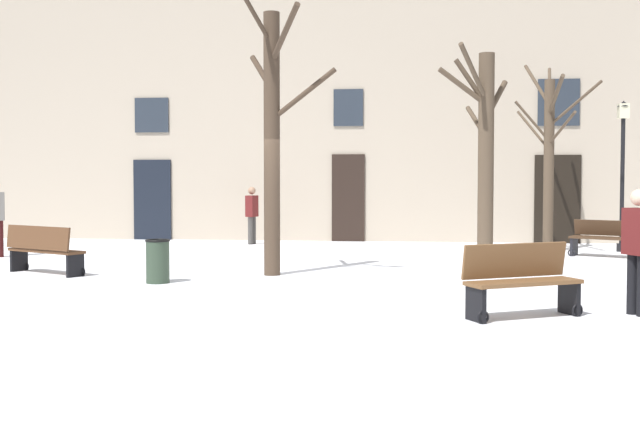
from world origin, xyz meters
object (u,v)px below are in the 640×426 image
object	(u,v)px
tree_center	(549,153)
litter_bin	(158,261)
bench_back_to_back_left	(608,238)
bench_far_corner	(521,280)
person_near_bench	(252,213)
tree_left_of_center	(272,135)
streetlamp	(623,159)
person_strolling	(638,246)
tree_right_of_center	(485,148)
bench_back_to_back_right	(43,249)

from	to	relation	value
tree_center	litter_bin	size ratio (longest dim) A/B	6.36
bench_back_to_back_left	bench_far_corner	bearing A→B (deg)	-81.96
bench_back_to_back_left	tree_center	bearing A→B (deg)	163.78
person_near_bench	tree_center	bearing A→B (deg)	-86.45
tree_left_of_center	litter_bin	size ratio (longest dim) A/B	7.22
streetlamp	person_strolling	xyz separation A→B (m)	(-2.22, -9.23, -1.35)
streetlamp	bench_far_corner	world-z (taller)	streetlamp
litter_bin	bench_back_to_back_left	bearing A→B (deg)	31.73
tree_right_of_center	bench_back_to_back_right	size ratio (longest dim) A/B	2.62
tree_right_of_center	person_strolling	bearing A→B (deg)	-79.85
litter_bin	bench_back_to_back_right	distance (m)	2.68
tree_right_of_center	bench_back_to_back_left	xyz separation A→B (m)	(2.83, 0.56, -2.04)
litter_bin	bench_back_to_back_right	xyz separation A→B (m)	(-2.51, 0.94, 0.09)
streetlamp	bench_back_to_back_left	world-z (taller)	streetlamp
tree_center	bench_back_to_back_left	world-z (taller)	tree_center
tree_center	bench_back_to_back_left	xyz separation A→B (m)	(1.14, -1.14, -1.98)
streetlamp	litter_bin	bearing A→B (deg)	-143.81
tree_center	tree_left_of_center	bearing A→B (deg)	-137.93
tree_center	tree_right_of_center	xyz separation A→B (m)	(-1.69, -1.70, 0.06)
tree_center	bench_far_corner	size ratio (longest dim) A/B	2.99
bench_far_corner	bench_back_to_back_left	distance (m)	8.62
bench_far_corner	bench_back_to_back_right	size ratio (longest dim) A/B	0.89
litter_bin	bench_back_to_back_right	size ratio (longest dim) A/B	0.42
person_near_bench	bench_far_corner	bearing A→B (deg)	-137.45
person_near_bench	litter_bin	bearing A→B (deg)	-165.45
litter_bin	person_near_bench	distance (m)	8.03
tree_left_of_center	litter_bin	xyz separation A→B (m)	(-1.76, -1.27, -2.20)
bench_back_to_back_left	person_strolling	size ratio (longest dim) A/B	1.02
tree_left_of_center	bench_far_corner	xyz separation A→B (m)	(3.92, -3.92, -2.10)
streetlamp	person_near_bench	bearing A→B (deg)	173.21
bench_back_to_back_right	person_near_bench	world-z (taller)	person_near_bench
bench_back_to_back_left	bench_back_to_back_right	world-z (taller)	bench_back_to_back_right
litter_bin	bench_back_to_back_right	world-z (taller)	bench_back_to_back_right
streetlamp	person_strolling	size ratio (longest dim) A/B	2.24
tree_right_of_center	litter_bin	world-z (taller)	tree_right_of_center
bench_far_corner	bench_back_to_back_left	xyz separation A→B (m)	(3.07, 8.06, -0.04)
bench_back_to_back_left	bench_back_to_back_right	distance (m)	12.11
tree_right_of_center	person_near_bench	size ratio (longest dim) A/B	2.96
tree_left_of_center	bench_far_corner	world-z (taller)	tree_left_of_center
litter_bin	person_strolling	size ratio (longest dim) A/B	0.45
tree_right_of_center	tree_left_of_center	distance (m)	5.49
tree_right_of_center	streetlamp	world-z (taller)	tree_right_of_center
tree_right_of_center	bench_back_to_back_right	xyz separation A→B (m)	(-8.43, -3.91, -2.00)
bench_far_corner	person_near_bench	size ratio (longest dim) A/B	1.01
tree_right_of_center	bench_far_corner	xyz separation A→B (m)	(-0.24, -7.50, -2.00)
person_near_bench	bench_back_to_back_right	bearing A→B (deg)	175.02
person_strolling	tree_right_of_center	bearing A→B (deg)	-16.15
tree_right_of_center	person_near_bench	distance (m)	6.92
streetlamp	bench_far_corner	distance (m)	10.40
tree_center	litter_bin	bearing A→B (deg)	-139.28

